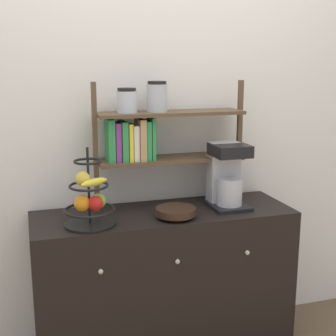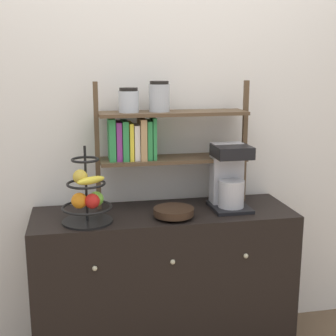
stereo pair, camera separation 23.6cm
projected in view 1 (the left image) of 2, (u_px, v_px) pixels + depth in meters
wall_back at (150, 112)px, 2.54m from camera, size 7.00×0.05×2.60m
sideboard at (164, 285)px, 2.49m from camera, size 1.34×0.46×0.81m
coffee_maker at (226, 175)px, 2.48m from camera, size 0.19×0.24×0.34m
fruit_stand at (90, 200)px, 2.18m from camera, size 0.24×0.24×0.37m
wooden_bowl at (176, 212)px, 2.31m from camera, size 0.20×0.20×0.05m
shelf_hutch at (150, 131)px, 2.42m from camera, size 0.82×0.20×0.66m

